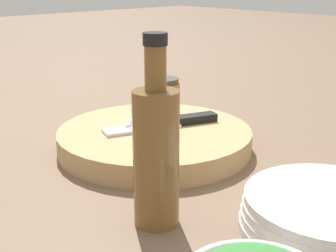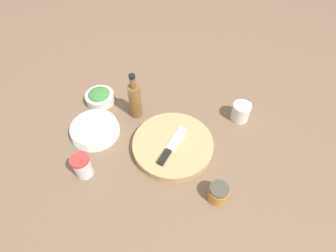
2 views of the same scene
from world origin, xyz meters
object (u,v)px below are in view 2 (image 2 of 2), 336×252
at_px(chef_knife, 171,147).
at_px(honey_jar, 218,193).
at_px(coffee_mug, 241,112).
at_px(cutting_board, 173,145).
at_px(oil_bottle, 135,100).
at_px(garlic_cloves, 180,139).
at_px(plate_stack, 95,129).
at_px(herb_bowl, 100,97).
at_px(spice_jar, 82,166).

relative_size(chef_knife, honey_jar, 2.74).
xyz_separation_m(chef_knife, coffee_mug, (0.26, 0.21, -0.00)).
relative_size(cutting_board, oil_bottle, 1.44).
relative_size(garlic_cloves, plate_stack, 0.23).
bearing_deg(herb_bowl, honey_jar, -36.44).
bearing_deg(oil_bottle, honey_jar, -43.72).
distance_m(garlic_cloves, plate_stack, 0.33).
relative_size(garlic_cloves, spice_jar, 0.48).
distance_m(chef_knife, spice_jar, 0.31).
distance_m(spice_jar, plate_stack, 0.18).
bearing_deg(honey_jar, plate_stack, 156.62).
bearing_deg(plate_stack, cutting_board, -5.94).
relative_size(plate_stack, oil_bottle, 0.91).
relative_size(garlic_cloves, coffee_mug, 0.51).
height_order(chef_knife, honey_jar, honey_jar).
bearing_deg(herb_bowl, plate_stack, -79.15).
bearing_deg(chef_knife, plate_stack, -170.55).
bearing_deg(coffee_mug, spice_jar, -148.13).
bearing_deg(cutting_board, coffee_mug, 36.72).
relative_size(cutting_board, chef_knife, 1.62).
height_order(chef_knife, coffee_mug, coffee_mug).
xyz_separation_m(spice_jar, honey_jar, (0.45, -0.03, -0.02)).
xyz_separation_m(spice_jar, coffee_mug, (0.54, 0.33, -0.01)).
bearing_deg(garlic_cloves, oil_bottle, 146.03).
distance_m(plate_stack, oil_bottle, 0.19).
distance_m(cutting_board, honey_jar, 0.24).
xyz_separation_m(garlic_cloves, honey_jar, (0.14, -0.19, -0.01)).
height_order(garlic_cloves, oil_bottle, oil_bottle).
distance_m(cutting_board, plate_stack, 0.31).
bearing_deg(coffee_mug, garlic_cloves, -143.11).
relative_size(coffee_mug, honey_jar, 1.28).
distance_m(plate_stack, honey_jar, 0.52).
height_order(coffee_mug, honey_jar, coffee_mug).
bearing_deg(plate_stack, spice_jar, -83.51).
height_order(cutting_board, chef_knife, chef_knife).
height_order(coffee_mug, plate_stack, coffee_mug).
relative_size(herb_bowl, oil_bottle, 0.59).
height_order(chef_knife, oil_bottle, oil_bottle).
relative_size(garlic_cloves, oil_bottle, 0.21).
relative_size(chef_knife, garlic_cloves, 4.18).
distance_m(chef_knife, coffee_mug, 0.33).
height_order(chef_knife, plate_stack, chef_knife).
distance_m(coffee_mug, honey_jar, 0.37).
xyz_separation_m(garlic_cloves, herb_bowl, (-0.37, 0.18, -0.01)).
bearing_deg(garlic_cloves, coffee_mug, 36.89).
relative_size(cutting_board, garlic_cloves, 6.79).
bearing_deg(coffee_mug, cutting_board, -143.28).
bearing_deg(cutting_board, oil_bottle, 138.77).
bearing_deg(honey_jar, herb_bowl, 143.56).
distance_m(spice_jar, coffee_mug, 0.63).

